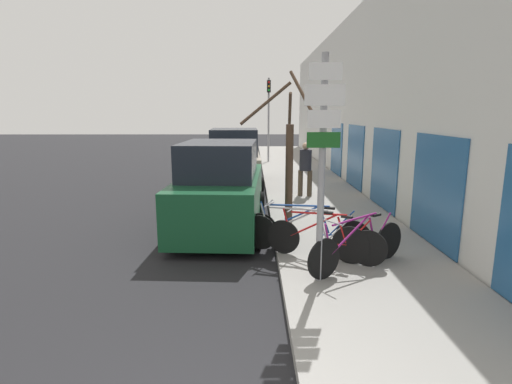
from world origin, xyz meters
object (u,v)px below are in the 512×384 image
at_px(bicycle_1, 324,239).
at_px(bicycle_2, 303,235).
at_px(bicycle_3, 305,230).
at_px(street_tree, 289,162).
at_px(parked_car_0, 221,190).
at_px(pedestrian_near, 305,165).
at_px(parked_car_1, 235,162).
at_px(traffic_light, 269,109).
at_px(bicycle_0, 359,246).
at_px(signpost, 322,158).

relative_size(bicycle_1, bicycle_2, 0.93).
bearing_deg(bicycle_3, street_tree, 25.47).
height_order(bicycle_2, parked_car_0, parked_car_0).
height_order(pedestrian_near, street_tree, street_tree).
height_order(bicycle_1, parked_car_1, parked_car_1).
distance_m(bicycle_1, parked_car_1, 8.30).
distance_m(bicycle_3, parked_car_1, 7.72).
xyz_separation_m(bicycle_3, street_tree, (-0.20, 1.65, 1.15)).
bearing_deg(bicycle_1, traffic_light, 26.74).
bearing_deg(bicycle_3, parked_car_0, 60.85).
distance_m(bicycle_0, bicycle_3, 1.24).
xyz_separation_m(parked_car_0, street_tree, (1.61, -0.34, 0.72)).
height_order(bicycle_2, bicycle_3, bicycle_2).
bearing_deg(street_tree, bicycle_3, -82.99).
bearing_deg(parked_car_0, street_tree, -8.89).
xyz_separation_m(bicycle_1, traffic_light, (-0.44, 15.10, 2.50)).
relative_size(bicycle_3, pedestrian_near, 1.38).
bearing_deg(bicycle_1, pedestrian_near, 21.20).
relative_size(bicycle_0, street_tree, 0.54).
xyz_separation_m(bicycle_3, traffic_light, (-0.16, 14.58, 2.48)).
relative_size(parked_car_1, pedestrian_near, 2.51).
bearing_deg(bicycle_2, parked_car_0, 63.33).
distance_m(bicycle_2, pedestrian_near, 5.64).
relative_size(signpost, bicycle_0, 1.81).
height_order(bicycle_1, bicycle_2, bicycle_2).
distance_m(bicycle_0, street_tree, 3.01).
xyz_separation_m(bicycle_0, bicycle_2, (-0.88, 0.61, 0.00)).
distance_m(bicycle_1, pedestrian_near, 5.79).
bearing_deg(street_tree, signpost, -85.58).
xyz_separation_m(parked_car_1, street_tree, (1.52, -5.87, 0.70)).
height_order(parked_car_0, pedestrian_near, parked_car_0).
bearing_deg(parked_car_1, pedestrian_near, -45.06).
bearing_deg(pedestrian_near, bicycle_3, -85.59).
bearing_deg(signpost, bicycle_2, 95.97).
height_order(bicycle_1, parked_car_0, parked_car_0).
relative_size(pedestrian_near, traffic_light, 0.39).
height_order(signpost, bicycle_2, signpost).
xyz_separation_m(bicycle_1, street_tree, (-0.48, 2.17, 1.16)).
height_order(pedestrian_near, traffic_light, traffic_light).
relative_size(bicycle_0, traffic_light, 0.43).
distance_m(parked_car_0, street_tree, 1.79).
bearing_deg(bicycle_0, signpost, 88.55).
bearing_deg(pedestrian_near, parked_car_1, 147.75).
bearing_deg(traffic_light, parked_car_1, -102.41).
relative_size(signpost, bicycle_2, 1.59).
bearing_deg(bicycle_2, bicycle_3, 13.05).
xyz_separation_m(bicycle_3, parked_car_1, (-1.72, 7.52, 0.45)).
relative_size(bicycle_0, bicycle_2, 0.88).
xyz_separation_m(signpost, parked_car_0, (-1.85, 3.42, -1.15)).
distance_m(parked_car_1, traffic_light, 7.51).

